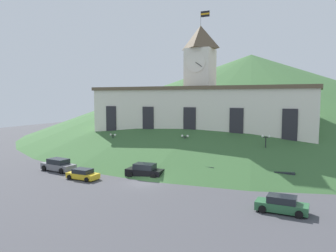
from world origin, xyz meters
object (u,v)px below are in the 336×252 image
(street_lamp_center, at_px, (185,143))
(car_silver_hatch, at_px, (208,172))
(car_gray_pickup, at_px, (58,165))
(car_black_suv, at_px, (145,171))
(street_lamp_far_right, at_px, (266,145))
(car_yellow_coupe, at_px, (83,174))
(car_red_sedan, at_px, (284,177))
(street_lamp_left, at_px, (113,140))
(car_green_wagon, at_px, (282,205))

(street_lamp_center, bearing_deg, car_silver_hatch, -46.16)
(car_gray_pickup, bearing_deg, car_black_suv, -165.02)
(street_lamp_far_right, relative_size, car_yellow_coupe, 1.24)
(car_red_sedan, bearing_deg, street_lamp_far_right, 116.87)
(street_lamp_center, distance_m, car_gray_pickup, 19.00)
(street_lamp_far_right, bearing_deg, street_lamp_center, 180.00)
(street_lamp_left, bearing_deg, street_lamp_center, 0.00)
(car_gray_pickup, bearing_deg, car_green_wagon, 178.25)
(street_lamp_left, distance_m, street_lamp_far_right, 25.58)
(car_red_sedan, xyz_separation_m, car_silver_hatch, (-9.46, -1.17, 0.02))
(car_gray_pickup, bearing_deg, street_lamp_center, -135.73)
(street_lamp_left, relative_size, car_green_wagon, 0.91)
(car_black_suv, bearing_deg, car_gray_pickup, -176.10)
(street_lamp_left, height_order, street_lamp_far_right, street_lamp_far_right)
(car_red_sedan, relative_size, car_gray_pickup, 0.83)
(street_lamp_far_right, distance_m, car_yellow_coupe, 25.09)
(street_lamp_far_right, bearing_deg, car_silver_hatch, -137.26)
(street_lamp_center, height_order, street_lamp_far_right, street_lamp_far_right)
(street_lamp_center, bearing_deg, car_red_sedan, -17.49)
(street_lamp_center, relative_size, car_green_wagon, 1.02)
(street_lamp_left, height_order, car_yellow_coupe, street_lamp_left)
(car_black_suv, bearing_deg, street_lamp_left, 135.53)
(car_green_wagon, xyz_separation_m, car_red_sedan, (-0.87, 11.10, -0.05))
(street_lamp_far_right, xyz_separation_m, car_red_sedan, (3.02, -4.78, -3.14))
(car_green_wagon, height_order, car_gray_pickup, car_gray_pickup)
(car_red_sedan, distance_m, car_gray_pickup, 30.74)
(street_lamp_center, height_order, car_green_wagon, street_lamp_center)
(street_lamp_center, relative_size, car_black_suv, 0.93)
(car_red_sedan, bearing_deg, car_gray_pickup, -172.57)
(car_black_suv, distance_m, car_gray_pickup, 13.16)
(car_green_wagon, bearing_deg, car_black_suv, -18.67)
(car_red_sedan, bearing_deg, street_lamp_left, 165.09)
(street_lamp_left, xyz_separation_m, car_red_sedan, (28.60, -4.78, -2.47))
(car_black_suv, height_order, car_gray_pickup, car_black_suv)
(car_red_sedan, xyz_separation_m, car_gray_pickup, (-29.97, -6.84, 0.14))
(car_red_sedan, height_order, car_silver_hatch, car_silver_hatch)
(car_green_wagon, bearing_deg, car_red_sedan, -84.75)
(car_silver_hatch, bearing_deg, car_gray_pickup, -161.70)
(car_green_wagon, bearing_deg, car_yellow_coupe, -3.79)
(street_lamp_center, distance_m, car_silver_hatch, 8.70)
(car_yellow_coupe, bearing_deg, car_gray_pickup, -18.31)
(street_lamp_left, distance_m, car_silver_hatch, 20.19)
(car_yellow_coupe, bearing_deg, street_lamp_center, -119.51)
(car_red_sedan, relative_size, car_silver_hatch, 1.14)
(car_yellow_coupe, height_order, car_gray_pickup, car_gray_pickup)
(street_lamp_center, xyz_separation_m, car_black_suv, (-1.79, -9.59, -2.62))
(street_lamp_left, relative_size, street_lamp_center, 0.90)
(street_lamp_center, bearing_deg, street_lamp_left, 180.00)
(street_lamp_center, bearing_deg, car_black_suv, -100.56)
(street_lamp_left, xyz_separation_m, street_lamp_far_right, (25.57, -0.00, 0.68))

